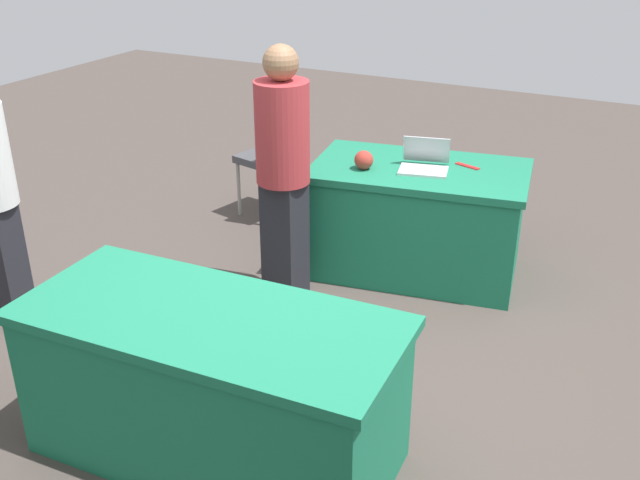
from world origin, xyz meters
name	(u,v)px	position (x,y,z in m)	size (l,w,h in m)	color
ground_plane	(320,394)	(0.00, 0.00, 0.00)	(14.40, 14.40, 0.00)	#4C423D
table_foreground	(417,219)	(0.06, -1.63, 0.39)	(1.57, 1.07, 0.78)	#1E7A56
table_mid_left	(213,386)	(0.23, 0.63, 0.39)	(1.80, 0.85, 0.78)	#1E7A56
chair_back_row	(276,152)	(1.41, -2.02, 0.57)	(0.53, 0.53, 0.98)	#9E9993
person_presenter	(283,163)	(0.71, -0.90, 0.93)	(0.42, 0.42, 1.67)	#26262D
laptop_silver	(424,164)	(0.02, -1.59, 0.81)	(0.38, 0.36, 0.21)	silver
yarn_ball	(364,160)	(0.39, -1.42, 0.84)	(0.13, 0.13, 0.13)	#B2382D
scissors_red	(468,166)	(-0.23, -1.79, 0.78)	(0.18, 0.04, 0.01)	red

